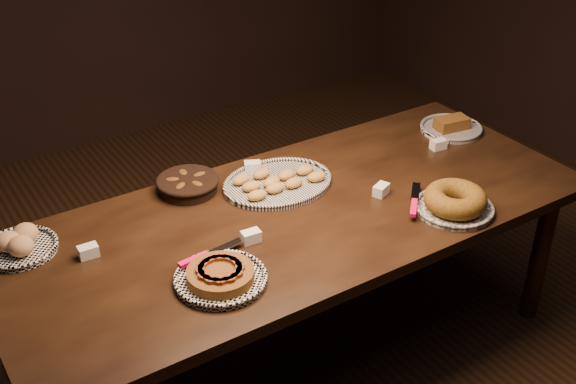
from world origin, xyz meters
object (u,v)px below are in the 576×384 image
bundt_cake_plate (455,202)px  buffet_table (298,227)px  madeleine_platter (277,182)px  apple_tart_plate (220,276)px

bundt_cake_plate → buffet_table: bearing=169.7°
buffet_table → madeleine_platter: size_ratio=5.04×
buffet_table → bundt_cake_plate: size_ratio=6.19×
buffet_table → bundt_cake_plate: (0.52, -0.33, 0.12)m
madeleine_platter → bundt_cake_plate: bundt_cake_plate is taller
apple_tart_plate → bundt_cake_plate: (0.99, -0.10, 0.02)m
buffet_table → apple_tart_plate: size_ratio=7.27×
apple_tart_plate → madeleine_platter: size_ratio=0.69×
madeleine_platter → bundt_cake_plate: (0.48, -0.54, 0.02)m
madeleine_platter → bundt_cake_plate: size_ratio=1.23×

